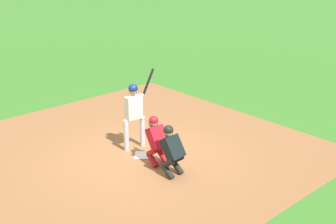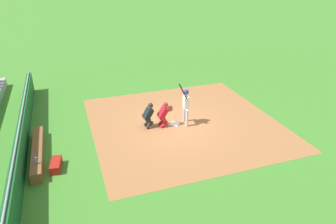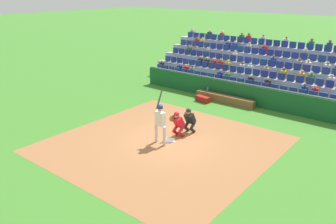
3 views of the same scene
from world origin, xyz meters
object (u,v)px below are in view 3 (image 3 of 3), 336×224
object	(u,v)px
batter_at_plate	(160,119)
equipment_duffel_bag	(203,99)
water_bottle_on_bench	(208,90)
home_plate_umpire	(189,119)
home_plate_marker	(170,140)
dugout_bench	(225,99)
catcher_crouching	(178,122)

from	to	relation	value
batter_at_plate	equipment_duffel_bag	bearing A→B (deg)	-73.60
water_bottle_on_bench	equipment_duffel_bag	world-z (taller)	water_bottle_on_bench
home_plate_umpire	batter_at_plate	bearing A→B (deg)	80.58
home_plate_marker	batter_at_plate	world-z (taller)	batter_at_plate
dugout_bench	catcher_crouching	bearing A→B (deg)	98.42
dugout_bench	equipment_duffel_bag	bearing A→B (deg)	31.86
home_plate_umpire	water_bottle_on_bench	distance (m)	5.38
home_plate_umpire	equipment_duffel_bag	size ratio (longest dim) A/B	1.39
batter_at_plate	equipment_duffel_bag	xyz separation A→B (m)	(1.78, -6.05, -0.96)
dugout_bench	equipment_duffel_bag	xyz separation A→B (m)	(1.08, 0.67, -0.06)
batter_at_plate	dugout_bench	bearing A→B (deg)	-84.08
home_plate_umpire	water_bottle_on_bench	world-z (taller)	home_plate_umpire
home_plate_umpire	dugout_bench	xyz separation A→B (m)	(0.99, -4.96, -0.46)
catcher_crouching	dugout_bench	bearing A→B (deg)	-81.58
catcher_crouching	dugout_bench	world-z (taller)	catcher_crouching
dugout_bench	equipment_duffel_bag	size ratio (longest dim) A/B	4.14
home_plate_umpire	dugout_bench	distance (m)	5.08
catcher_crouching	home_plate_umpire	xyz separation A→B (m)	(-0.15, -0.71, -0.02)
dugout_bench	home_plate_marker	bearing A→B (deg)	97.69
home_plate_umpire	water_bottle_on_bench	size ratio (longest dim) A/B	4.63
catcher_crouching	water_bottle_on_bench	distance (m)	5.99
catcher_crouching	home_plate_umpire	bearing A→B (deg)	-101.69
dugout_bench	home_plate_umpire	bearing A→B (deg)	101.25
batter_at_plate	equipment_duffel_bag	distance (m)	6.38
batter_at_plate	home_plate_marker	bearing A→B (deg)	-105.73
home_plate_umpire	dugout_bench	bearing A→B (deg)	-78.75
home_plate_umpire	home_plate_marker	bearing A→B (deg)	83.21
catcher_crouching	water_bottle_on_bench	size ratio (longest dim) A/B	4.63
home_plate_marker	water_bottle_on_bench	size ratio (longest dim) A/B	1.63
batter_at_plate	catcher_crouching	size ratio (longest dim) A/B	1.81
batter_at_plate	water_bottle_on_bench	size ratio (longest dim) A/B	8.35
batter_at_plate	home_plate_umpire	bearing A→B (deg)	-99.42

